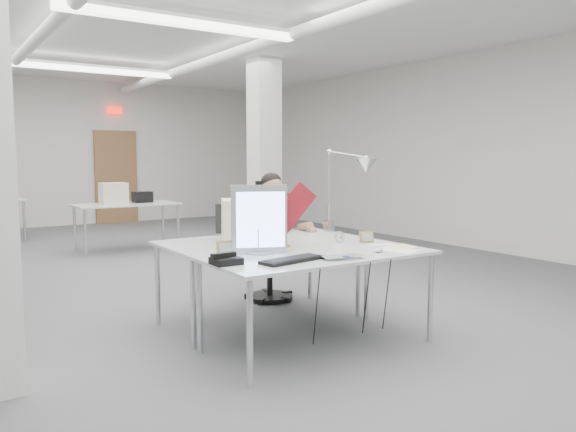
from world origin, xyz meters
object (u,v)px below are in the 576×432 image
object	(u,v)px
monitor	(259,219)
office_chair	(270,247)
desk_phone	(226,261)
seated_person	(272,216)
architect_lamp	(345,183)
desk_main	(319,255)
beige_monitor	(245,220)
laptop	(346,258)
bankers_lamp	(279,225)

from	to	relation	value
monitor	office_chair	bearing A→B (deg)	78.20
office_chair	desk_phone	xyz separation A→B (m)	(-1.27, -1.50, 0.22)
seated_person	desk_phone	world-z (taller)	seated_person
seated_person	architect_lamp	bearing A→B (deg)	-38.71
desk_main	beige_monitor	world-z (taller)	beige_monitor
laptop	office_chair	bearing A→B (deg)	86.14
bankers_lamp	beige_monitor	xyz separation A→B (m)	(-0.08, 0.45, 0.00)
desk_main	bankers_lamp	bearing A→B (deg)	103.57
seated_person	desk_phone	size ratio (longest dim) A/B	4.83
office_chair	laptop	world-z (taller)	office_chair
office_chair	architect_lamp	bearing A→B (deg)	-40.34
desk_main	laptop	xyz separation A→B (m)	(-0.00, -0.34, 0.03)
architect_lamp	monitor	bearing A→B (deg)	-173.96
office_chair	bankers_lamp	distance (m)	1.27
seated_person	bankers_lamp	world-z (taller)	seated_person
laptop	desk_phone	world-z (taller)	desk_phone
desk_main	architect_lamp	bearing A→B (deg)	40.71
seated_person	desk_phone	bearing A→B (deg)	-108.89
monitor	beige_monitor	xyz separation A→B (m)	(0.22, 0.63, -0.08)
bankers_lamp	desk_main	bearing A→B (deg)	-84.49
office_chair	bankers_lamp	world-z (taller)	bankers_lamp
monitor	architect_lamp	world-z (taller)	architect_lamp
beige_monitor	architect_lamp	size ratio (longest dim) A/B	0.39
seated_person	laptop	world-z (taller)	seated_person
desk_main	office_chair	bearing A→B (deg)	72.83
beige_monitor	monitor	bearing A→B (deg)	-85.91
desk_main	laptop	distance (m)	0.34
laptop	desk_main	bearing A→B (deg)	99.80
laptop	desk_phone	size ratio (longest dim) A/B	1.63
bankers_lamp	beige_monitor	size ratio (longest dim) A/B	0.95
desk_main	architect_lamp	size ratio (longest dim) A/B	1.80
monitor	desk_phone	xyz separation A→B (m)	(-0.41, -0.25, -0.24)
laptop	bankers_lamp	world-z (taller)	bankers_lamp
beige_monitor	bankers_lamp	bearing A→B (deg)	-57.14
beige_monitor	architect_lamp	xyz separation A→B (m)	(1.03, -0.14, 0.31)
desk_main	desk_phone	world-z (taller)	desk_phone
desk_main	bankers_lamp	world-z (taller)	bankers_lamp
desk_phone	architect_lamp	distance (m)	1.88
seated_person	monitor	bearing A→B (deg)	-103.13
monitor	laptop	xyz separation A→B (m)	(0.39, -0.58, -0.26)
desk_main	bankers_lamp	xyz separation A→B (m)	(-0.10, 0.42, 0.20)
desk_main	seated_person	bearing A→B (deg)	72.27
seated_person	beige_monitor	distance (m)	0.85
desk_phone	architect_lamp	bearing A→B (deg)	24.67
seated_person	monitor	world-z (taller)	seated_person
bankers_lamp	desk_phone	size ratio (longest dim) A/B	1.93
desk_main	seated_person	world-z (taller)	seated_person
office_chair	monitor	size ratio (longest dim) A/B	2.08
bankers_lamp	beige_monitor	distance (m)	0.46
desk_main	laptop	world-z (taller)	laptop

